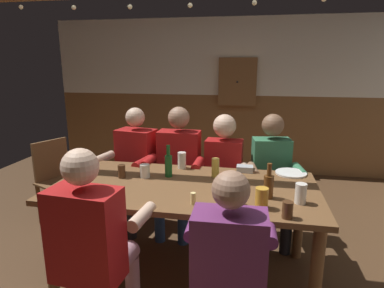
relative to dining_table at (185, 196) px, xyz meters
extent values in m
plane|color=#4C331E|center=(0.00, -0.18, -0.67)|extent=(7.05, 7.05, 0.00)
cube|color=silver|center=(0.00, 2.82, 1.10)|extent=(5.33, 0.12, 1.14)
cube|color=brown|center=(0.00, 2.82, -0.07)|extent=(5.33, 0.12, 1.20)
cube|color=brown|center=(0.00, 0.00, 0.07)|extent=(2.01, 0.98, 0.04)
cylinder|color=brown|center=(-0.92, -0.41, -0.31)|extent=(0.08, 0.08, 0.73)
cylinder|color=brown|center=(0.92, -0.41, -0.31)|extent=(0.08, 0.08, 0.73)
cylinder|color=brown|center=(-0.92, 0.41, -0.31)|extent=(0.08, 0.08, 0.73)
cylinder|color=brown|center=(0.92, 0.41, -0.31)|extent=(0.08, 0.08, 0.73)
cube|color=#AD1919|center=(-0.68, 0.79, 0.07)|extent=(0.42, 0.31, 0.56)
sphere|color=beige|center=(-0.68, 0.79, 0.47)|extent=(0.20, 0.20, 0.20)
cylinder|color=black|center=(-0.60, 0.64, -0.19)|extent=(0.20, 0.41, 0.13)
cylinder|color=black|center=(-0.81, 0.68, -0.19)|extent=(0.20, 0.41, 0.13)
cylinder|color=black|center=(-0.64, 0.45, -0.46)|extent=(0.10, 0.10, 0.42)
cylinder|color=black|center=(-0.84, 0.49, -0.46)|extent=(0.10, 0.10, 0.42)
cylinder|color=#AD1919|center=(-0.51, 0.49, 0.09)|extent=(0.13, 0.29, 0.08)
cylinder|color=beige|center=(-0.94, 0.58, 0.09)|extent=(0.13, 0.29, 0.08)
cube|color=#AD1919|center=(-0.23, 0.79, 0.07)|extent=(0.42, 0.22, 0.56)
sphere|color=#9E755B|center=(-0.23, 0.79, 0.48)|extent=(0.21, 0.21, 0.21)
cylinder|color=#2D4C84|center=(-0.11, 0.64, -0.19)|extent=(0.13, 0.40, 0.13)
cylinder|color=#2D4C84|center=(-0.34, 0.65, -0.19)|extent=(0.13, 0.40, 0.13)
cylinder|color=#2D4C84|center=(-0.12, 0.44, -0.46)|extent=(0.10, 0.10, 0.42)
cylinder|color=#2D4C84|center=(-0.34, 0.44, -0.46)|extent=(0.10, 0.10, 0.42)
cylinder|color=#AD1919|center=(0.01, 0.54, 0.10)|extent=(0.08, 0.28, 0.08)
cylinder|color=#AD1919|center=(-0.47, 0.54, 0.10)|extent=(0.08, 0.28, 0.08)
cube|color=#AD1919|center=(0.23, 0.79, 0.03)|extent=(0.37, 0.22, 0.49)
sphere|color=beige|center=(0.23, 0.79, 0.42)|extent=(0.22, 0.22, 0.22)
cylinder|color=#B78493|center=(0.32, 0.64, -0.19)|extent=(0.15, 0.40, 0.13)
cylinder|color=#B78493|center=(0.12, 0.65, -0.19)|extent=(0.15, 0.40, 0.13)
cylinder|color=#B78493|center=(0.31, 0.44, -0.46)|extent=(0.10, 0.10, 0.42)
cylinder|color=#B78493|center=(0.11, 0.45, -0.46)|extent=(0.10, 0.10, 0.42)
cylinder|color=beige|center=(0.42, 0.54, 0.06)|extent=(0.09, 0.28, 0.08)
cylinder|color=#AD1919|center=(0.01, 0.56, 0.06)|extent=(0.09, 0.28, 0.08)
cube|color=#33724C|center=(0.68, 0.79, 0.05)|extent=(0.38, 0.26, 0.52)
sphere|color=brown|center=(0.68, 0.79, 0.44)|extent=(0.21, 0.21, 0.21)
cylinder|color=black|center=(0.80, 0.66, -0.19)|extent=(0.19, 0.42, 0.13)
cylinder|color=black|center=(0.61, 0.63, -0.19)|extent=(0.19, 0.42, 0.13)
cylinder|color=black|center=(0.83, 0.46, -0.46)|extent=(0.10, 0.10, 0.42)
cylinder|color=black|center=(0.64, 0.43, -0.46)|extent=(0.10, 0.10, 0.42)
cylinder|color=#33724C|center=(0.92, 0.58, 0.07)|extent=(0.12, 0.29, 0.08)
cylinder|color=brown|center=(0.51, 0.52, 0.07)|extent=(0.12, 0.29, 0.08)
cube|color=#AD1919|center=(-0.40, -0.79, 0.06)|extent=(0.42, 0.26, 0.55)
sphere|color=beige|center=(-0.40, -0.79, 0.47)|extent=(0.20, 0.20, 0.20)
cylinder|color=#B78493|center=(-0.50, -0.65, -0.19)|extent=(0.16, 0.39, 0.13)
cylinder|color=#B78493|center=(-0.28, -0.67, -0.19)|extent=(0.16, 0.39, 0.13)
cylinder|color=#B78493|center=(-0.48, -0.46, -0.46)|extent=(0.10, 0.10, 0.42)
cylinder|color=#B78493|center=(-0.26, -0.48, -0.46)|extent=(0.10, 0.10, 0.42)
cylinder|color=beige|center=(-0.61, -0.52, 0.09)|extent=(0.10, 0.29, 0.08)
cylinder|color=beige|center=(-0.15, -0.56, 0.09)|extent=(0.10, 0.29, 0.08)
cube|color=#6B2D66|center=(0.40, -0.79, 0.03)|extent=(0.39, 0.23, 0.48)
sphere|color=#9E755B|center=(0.40, -0.79, 0.40)|extent=(0.19, 0.19, 0.19)
cylinder|color=#997F60|center=(0.29, -0.66, -0.19)|extent=(0.14, 0.38, 0.13)
cylinder|color=#997F60|center=(0.50, -0.65, -0.19)|extent=(0.14, 0.38, 0.13)
cylinder|color=#6B2D66|center=(0.17, -0.55, 0.05)|extent=(0.09, 0.28, 0.08)
cylinder|color=#6B2D66|center=(0.62, -0.53, 0.05)|extent=(0.09, 0.28, 0.08)
cube|color=brown|center=(-1.45, 0.64, -0.22)|extent=(0.58, 0.58, 0.02)
cube|color=brown|center=(-1.63, 0.73, 0.00)|extent=(0.19, 0.37, 0.42)
cylinder|color=brown|center=(-1.20, 0.74, -0.45)|extent=(0.04, 0.04, 0.44)
cylinder|color=brown|center=(-1.35, 0.39, -0.45)|extent=(0.04, 0.04, 0.44)
cylinder|color=brown|center=(-1.54, 0.90, -0.45)|extent=(0.04, 0.04, 0.44)
cylinder|color=brown|center=(-1.70, 0.55, -0.45)|extent=(0.04, 0.04, 0.44)
cylinder|color=#F9E08C|center=(0.13, -0.33, 0.13)|extent=(0.04, 0.04, 0.08)
cube|color=#B2B7BC|center=(0.44, 0.42, 0.12)|extent=(0.14, 0.10, 0.05)
cylinder|color=white|center=(0.83, 0.42, 0.10)|extent=(0.26, 0.26, 0.01)
cylinder|color=#593314|center=(0.62, -0.13, 0.17)|extent=(0.07, 0.07, 0.16)
cylinder|color=#593314|center=(0.62, -0.13, 0.30)|extent=(0.03, 0.03, 0.09)
cylinder|color=#195923|center=(-0.17, 0.17, 0.18)|extent=(0.06, 0.06, 0.18)
cylinder|color=#195923|center=(-0.17, 0.17, 0.31)|extent=(0.03, 0.03, 0.09)
cylinder|color=white|center=(-0.36, 0.11, 0.15)|extent=(0.08, 0.08, 0.11)
cylinder|color=gold|center=(0.57, -0.31, 0.16)|extent=(0.08, 0.08, 0.14)
cylinder|color=#4C2D19|center=(0.72, -0.42, 0.15)|extent=(0.06, 0.06, 0.11)
cylinder|color=white|center=(0.83, -0.18, 0.16)|extent=(0.08, 0.08, 0.14)
cylinder|color=white|center=(-0.11, 0.40, 0.17)|extent=(0.07, 0.07, 0.15)
cylinder|color=#4C2D19|center=(-0.54, 0.07, 0.15)|extent=(0.06, 0.06, 0.11)
cylinder|color=#E5C64C|center=(0.34, -0.15, 0.16)|extent=(0.08, 0.08, 0.12)
cylinder|color=#E5C64C|center=(0.21, 0.23, 0.17)|extent=(0.06, 0.06, 0.16)
cylinder|color=white|center=(0.36, -0.28, 0.17)|extent=(0.08, 0.08, 0.15)
cube|color=brown|center=(0.24, 2.69, 0.74)|extent=(0.56, 0.12, 0.70)
sphere|color=black|center=(0.24, 2.61, 0.74)|extent=(0.03, 0.03, 0.03)
sphere|color=#F9EAB2|center=(-1.40, 0.22, 1.45)|extent=(0.04, 0.04, 0.04)
sphere|color=#F9EAB2|center=(-0.93, 0.22, 1.43)|extent=(0.04, 0.04, 0.04)
sphere|color=#F9EAB2|center=(-0.47, 0.22, 1.42)|extent=(0.04, 0.04, 0.04)
sphere|color=#F9EAB2|center=(0.00, 0.22, 1.42)|extent=(0.04, 0.04, 0.04)
sphere|color=#F9EAB2|center=(0.47, 0.22, 1.42)|extent=(0.04, 0.04, 0.04)
camera|label=1|loc=(0.50, -2.32, 1.00)|focal=30.68mm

